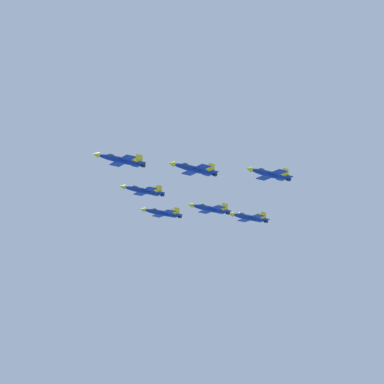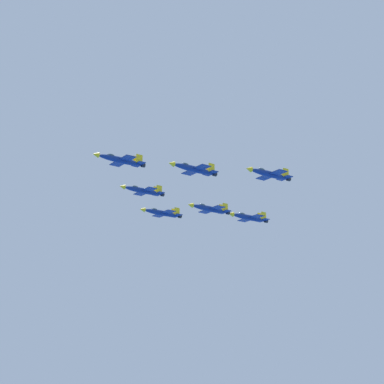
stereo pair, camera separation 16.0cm
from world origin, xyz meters
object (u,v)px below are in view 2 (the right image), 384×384
jet_slot_rear (210,209)px  jet_trailing (249,217)px  jet_left_outer (269,174)px  jet_right_wingman (143,191)px  jet_left_wingman (194,169)px  jet_lead (120,160)px  jet_right_outer (162,213)px

jet_slot_rear → jet_trailing: size_ratio=0.99×
jet_left_outer → jet_right_wingman: bearing=-68.2°
jet_right_wingman → jet_trailing: jet_right_wingman is taller
jet_left_wingman → jet_left_outer: jet_left_wingman is taller
jet_slot_rear → jet_trailing: jet_slot_rear is taller
jet_lead → jet_right_wingman: jet_lead is taller
jet_lead → jet_right_outer: size_ratio=0.99×
jet_trailing → jet_right_wingman: bearing=-22.9°
jet_right_wingman → jet_slot_rear: (12.95, 17.38, -6.61)m
jet_trailing → jet_right_outer: bearing=-59.4°
jet_right_wingman → jet_slot_rear: 22.66m
jet_right_wingman → jet_lead: bearing=41.3°
jet_lead → jet_right_wingman: size_ratio=1.05×
jet_right_wingman → jet_right_outer: 21.75m
jet_lead → jet_left_outer: (25.90, 34.77, -5.53)m
jet_right_wingman → jet_trailing: (11.89, 33.87, -6.91)m
jet_slot_rear → jet_trailing: (-1.06, 16.48, -0.30)m
jet_left_outer → jet_right_outer: jet_right_outer is taller
jet_right_wingman → jet_trailing: 36.55m
jet_right_outer → jet_trailing: bearing=120.6°
jet_lead → jet_left_wingman: size_ratio=1.01×
jet_left_wingman → jet_right_wingman: bearing=-90.4°
jet_slot_rear → jet_lead: bearing=-0.9°
jet_left_outer → jet_slot_rear: bearing=-89.6°
jet_right_wingman → jet_left_outer: size_ratio=0.99×
jet_left_outer → jet_slot_rear: jet_left_outer is taller
jet_left_outer → jet_trailing: jet_left_outer is taller
jet_left_wingman → jet_right_outer: size_ratio=0.98×
jet_right_wingman → jet_left_wingman: bearing=90.9°
jet_lead → jet_right_wingman: (-15.07, 15.58, -2.89)m
jet_lead → jet_slot_rear: jet_lead is taller
jet_lead → jet_slot_rear: (-2.12, 32.97, -9.50)m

